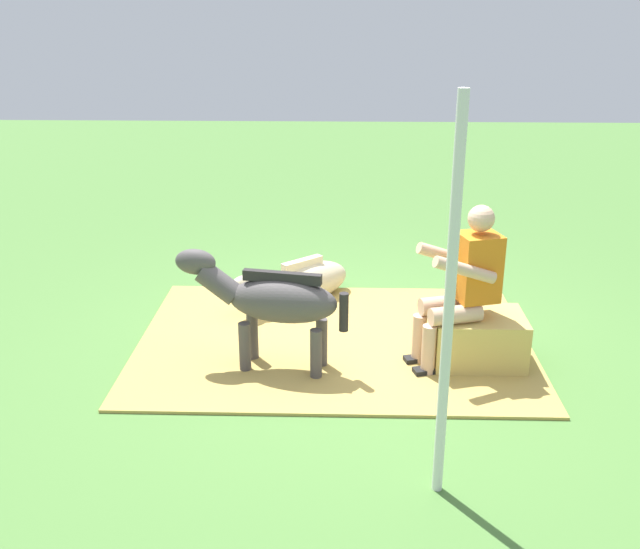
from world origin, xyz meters
TOP-DOWN VIEW (x-y plane):
  - ground_plane at (0.00, 0.00)m, footprint 24.00×24.00m
  - hay_patch at (0.13, -0.02)m, footprint 3.26×2.37m
  - hay_bale at (-1.00, 0.33)m, footprint 0.70×0.51m
  - person_seated at (-0.84, 0.36)m, footprint 0.71×0.53m
  - pony_standing at (0.60, 0.46)m, footprint 1.34×0.47m
  - pony_lying at (0.46, -0.90)m, footprint 1.18×1.09m
  - tent_pole_left at (-0.50, 1.93)m, footprint 0.06×0.06m

SIDE VIEW (x-z plane):
  - ground_plane at x=0.00m, z-range 0.00..0.00m
  - hay_patch at x=0.13m, z-range 0.00..0.02m
  - pony_lying at x=0.46m, z-range -0.02..0.40m
  - hay_bale at x=-1.00m, z-range 0.00..0.41m
  - pony_standing at x=0.60m, z-range 0.10..1.04m
  - person_seated at x=-0.84m, z-range 0.05..1.35m
  - tent_pole_left at x=-0.50m, z-range 0.00..2.31m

